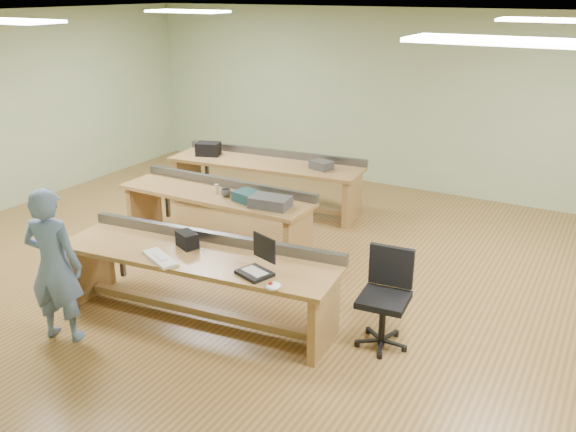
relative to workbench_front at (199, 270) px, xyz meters
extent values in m
plane|color=olive|center=(0.25, 1.38, -0.56)|extent=(10.00, 10.00, 0.00)
plane|color=silver|center=(0.25, 1.38, 2.44)|extent=(10.00, 10.00, 0.00)
cube|color=#A5B589|center=(0.25, 5.38, 0.94)|extent=(10.00, 0.04, 3.00)
cube|color=#A5B589|center=(-4.75, 1.38, 0.94)|extent=(0.04, 8.00, 3.00)
cube|color=white|center=(-2.25, -0.12, 2.41)|extent=(1.20, 0.50, 0.03)
cube|color=white|center=(-2.25, 2.88, 2.41)|extent=(1.20, 0.50, 0.03)
cube|color=white|center=(2.75, -0.12, 2.41)|extent=(1.20, 0.50, 0.03)
cube|color=white|center=(2.75, 2.88, 2.41)|extent=(1.20, 0.50, 0.03)
cube|color=#A97147|center=(0.00, -0.04, 0.17)|extent=(3.07, 1.12, 0.05)
cube|color=#A97147|center=(-1.39, -0.19, -0.21)|extent=(0.15, 0.71, 0.70)
cube|color=#A97147|center=(1.40, 0.11, -0.21)|extent=(0.15, 0.71, 0.70)
cube|color=#A97147|center=(0.00, -0.04, -0.46)|extent=(2.70, 0.39, 0.08)
cube|color=#505358|center=(-0.03, 0.32, 0.25)|extent=(3.00, 0.40, 0.11)
cube|color=#A97147|center=(-0.99, 1.66, 0.17)|extent=(2.74, 0.74, 0.05)
cube|color=#A97147|center=(-2.25, 1.66, -0.21)|extent=(0.08, 0.63, 0.70)
cube|color=#A97147|center=(0.28, 1.65, -0.21)|extent=(0.08, 0.63, 0.70)
cube|color=#A97147|center=(-0.99, 1.66, -0.46)|extent=(2.43, 0.11, 0.08)
cube|color=#505358|center=(-0.99, 1.98, 0.25)|extent=(2.73, 0.09, 0.11)
cube|color=#A97147|center=(-1.20, 3.28, 0.17)|extent=(3.14, 1.12, 0.05)
cube|color=#A97147|center=(-2.63, 3.14, -0.21)|extent=(0.15, 0.73, 0.70)
cube|color=#A97147|center=(0.23, 3.42, -0.21)|extent=(0.15, 0.73, 0.70)
cube|color=#A97147|center=(-1.20, 3.28, -0.46)|extent=(2.77, 0.37, 0.08)
cube|color=#505358|center=(-1.24, 3.65, 0.25)|extent=(3.07, 0.38, 0.11)
imported|color=#6784A9|center=(-0.98, -0.99, 0.23)|extent=(0.66, 0.52, 1.58)
cube|color=black|center=(0.78, -0.14, 0.21)|extent=(0.38, 0.34, 0.03)
cube|color=black|center=(0.82, -0.02, 0.44)|extent=(0.30, 0.12, 0.25)
cube|color=beige|center=(-0.23, -0.31, 0.20)|extent=(0.53, 0.36, 0.03)
ellipsoid|color=white|center=(1.08, -0.31, 0.22)|extent=(0.18, 0.19, 0.07)
cube|color=black|center=(-0.19, 0.07, 0.27)|extent=(0.28, 0.24, 0.17)
cylinder|color=black|center=(1.87, 0.44, -0.32)|extent=(0.07, 0.07, 0.48)
cube|color=black|center=(1.87, 0.44, -0.06)|extent=(0.50, 0.50, 0.07)
cube|color=black|center=(1.85, 0.66, 0.20)|extent=(0.44, 0.10, 0.41)
cylinder|color=black|center=(1.87, 0.44, -0.53)|extent=(0.57, 0.57, 0.07)
cube|color=#12343B|center=(-0.42, 1.61, 0.25)|extent=(0.42, 0.35, 0.13)
cube|color=#39393B|center=(-0.07, 1.56, 0.26)|extent=(0.52, 0.36, 0.13)
imported|color=#39393B|center=(-0.78, 1.62, 0.24)|extent=(0.15, 0.15, 0.10)
cylinder|color=silver|center=(-0.98, 1.70, 0.25)|extent=(0.07, 0.07, 0.11)
cube|color=black|center=(-2.21, 3.18, 0.29)|extent=(0.43, 0.37, 0.21)
cube|color=#39393B|center=(-0.27, 3.37, 0.25)|extent=(0.37, 0.31, 0.13)
camera|label=1|loc=(3.61, -4.51, 2.76)|focal=38.00mm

